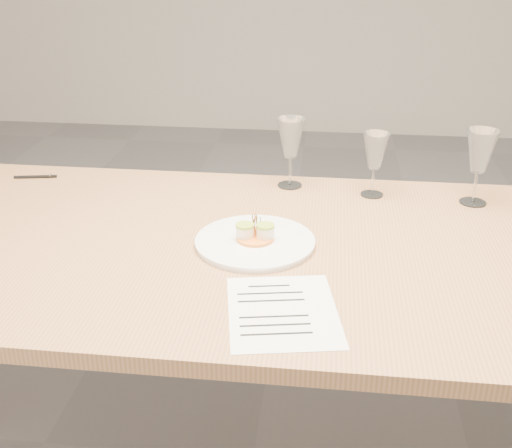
# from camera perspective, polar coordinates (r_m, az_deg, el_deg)

# --- Properties ---
(dining_table) EXTENTS (2.40, 1.00, 0.75)m
(dining_table) POSITION_cam_1_polar(r_m,az_deg,el_deg) (1.68, -0.37, -3.82)
(dining_table) COLOR #B07B4D
(dining_table) RESTS_ON ground
(dinner_plate) EXTENTS (0.31, 0.31, 0.08)m
(dinner_plate) POSITION_cam_1_polar(r_m,az_deg,el_deg) (1.64, -0.07, -1.50)
(dinner_plate) COLOR white
(dinner_plate) RESTS_ON dining_table
(recipe_sheet) EXTENTS (0.28, 0.33, 0.00)m
(recipe_sheet) POSITION_cam_1_polar(r_m,az_deg,el_deg) (1.37, 2.37, -7.74)
(recipe_sheet) COLOR white
(recipe_sheet) RESTS_ON dining_table
(ballpoint_pen) EXTENTS (0.14, 0.04, 0.01)m
(ballpoint_pen) POSITION_cam_1_polar(r_m,az_deg,el_deg) (2.20, -19.00, 4.00)
(ballpoint_pen) COLOR black
(ballpoint_pen) RESTS_ON dining_table
(wine_glass_0) EXTENTS (0.09, 0.09, 0.22)m
(wine_glass_0) POSITION_cam_1_polar(r_m,az_deg,el_deg) (1.97, 3.11, 7.53)
(wine_glass_0) COLOR white
(wine_glass_0) RESTS_ON dining_table
(wine_glass_1) EXTENTS (0.08, 0.08, 0.19)m
(wine_glass_1) POSITION_cam_1_polar(r_m,az_deg,el_deg) (1.93, 10.55, 6.28)
(wine_glass_1) COLOR white
(wine_glass_1) RESTS_ON dining_table
(wine_glass_2) EXTENTS (0.09, 0.09, 0.22)m
(wine_glass_2) POSITION_cam_1_polar(r_m,az_deg,el_deg) (1.94, 19.32, 6.01)
(wine_glass_2) COLOR white
(wine_glass_2) RESTS_ON dining_table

